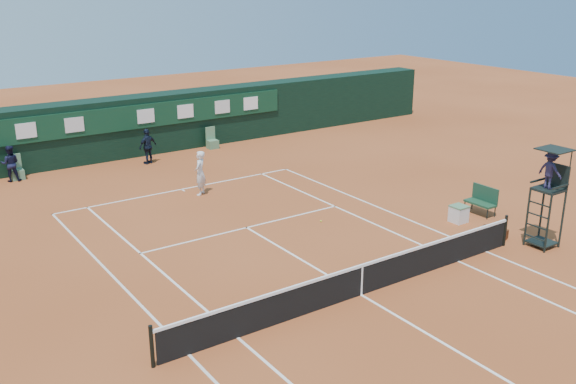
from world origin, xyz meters
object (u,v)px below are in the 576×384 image
(cooler, at_px, (459,214))
(tennis_net, at_px, (362,279))
(player_bench, at_px, (482,199))
(umpire_chair, at_px, (550,177))
(player, at_px, (200,173))

(cooler, bearing_deg, tennis_net, -160.59)
(player_bench, bearing_deg, umpire_chair, -105.16)
(tennis_net, height_order, player, player)
(umpire_chair, distance_m, player_bench, 3.88)
(cooler, xyz_separation_m, player, (-6.48, 8.39, 0.62))
(umpire_chair, bearing_deg, player, 121.29)
(umpire_chair, xyz_separation_m, player, (-7.03, 11.56, -1.51))
(cooler, distance_m, player, 10.61)
(cooler, bearing_deg, umpire_chair, -80.19)
(cooler, height_order, player, player)
(umpire_chair, bearing_deg, player_bench, 74.84)
(tennis_net, xyz_separation_m, player_bench, (8.30, 2.53, 0.09))
(player_bench, xyz_separation_m, cooler, (-1.44, -0.11, -0.27))
(tennis_net, distance_m, cooler, 7.28)
(umpire_chair, height_order, cooler, umpire_chair)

